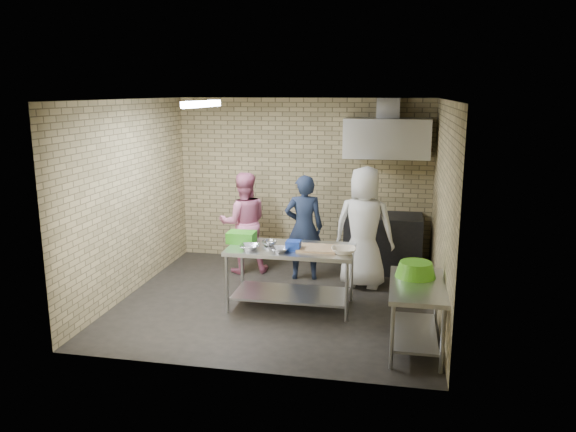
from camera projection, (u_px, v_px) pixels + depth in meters
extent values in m
plane|color=black|center=(278.00, 301.00, 7.68)|extent=(4.20, 4.20, 0.00)
plane|color=black|center=(277.00, 99.00, 7.09)|extent=(4.20, 4.20, 0.00)
cube|color=tan|center=(303.00, 181.00, 9.30)|extent=(4.20, 0.06, 2.70)
cube|color=tan|center=(234.00, 244.00, 5.47)|extent=(4.20, 0.06, 2.70)
cube|color=tan|center=(130.00, 198.00, 7.78)|extent=(0.06, 4.00, 2.70)
cube|color=tan|center=(442.00, 211.00, 6.99)|extent=(0.06, 4.00, 2.70)
cube|color=silver|center=(291.00, 277.00, 7.39)|extent=(1.63, 0.82, 0.82)
cube|color=silver|center=(416.00, 316.00, 6.20)|extent=(0.60, 1.20, 0.75)
cube|color=black|center=(383.00, 243.00, 8.91)|extent=(1.20, 0.70, 0.90)
cube|color=silver|center=(387.00, 138.00, 8.59)|extent=(1.30, 0.60, 0.60)
cube|color=#A5A8AD|center=(388.00, 108.00, 8.64)|extent=(0.35, 0.30, 0.30)
cube|color=#3F2B19|center=(406.00, 149.00, 8.76)|extent=(0.80, 0.20, 0.04)
cube|color=white|center=(202.00, 104.00, 7.29)|extent=(0.10, 1.25, 0.08)
cube|color=green|center=(241.00, 237.00, 7.53)|extent=(0.36, 0.27, 0.15)
cube|color=#1638AA|center=(293.00, 245.00, 7.18)|extent=(0.18, 0.18, 0.12)
cube|color=tan|center=(317.00, 248.00, 7.21)|extent=(0.50, 0.38, 0.03)
imported|color=#B6B8BD|center=(250.00, 247.00, 7.19)|extent=(0.28, 0.28, 0.06)
imported|color=#AEB0B5|center=(269.00, 243.00, 7.40)|extent=(0.22, 0.22, 0.06)
imported|color=#B2B4B9|center=(280.00, 249.00, 7.10)|extent=(0.26, 0.26, 0.06)
imported|color=beige|center=(344.00, 251.00, 7.01)|extent=(0.35, 0.35, 0.08)
cylinder|color=#B22619|center=(390.00, 142.00, 8.78)|extent=(0.07, 0.07, 0.18)
cylinder|color=green|center=(416.00, 143.00, 8.71)|extent=(0.06, 0.06, 0.15)
imported|color=#151E35|center=(304.00, 227.00, 8.44)|extent=(0.65, 0.49, 1.60)
imported|color=pink|center=(244.00, 223.00, 8.77)|extent=(0.93, 0.83, 1.58)
imported|color=white|center=(364.00, 227.00, 8.08)|extent=(0.93, 0.67, 1.77)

